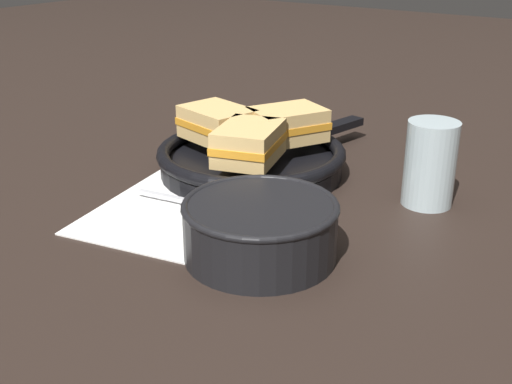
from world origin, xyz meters
name	(u,v)px	position (x,y,z in m)	size (l,w,h in m)	color
ground_plane	(204,217)	(0.00, 0.00, 0.00)	(4.00, 4.00, 0.00)	black
napkin	(205,214)	(0.00, 0.00, 0.00)	(0.30, 0.27, 0.00)	white
soup_bowl	(260,226)	(0.11, -0.04, 0.04)	(0.16, 0.16, 0.06)	black
spoon	(222,209)	(0.01, 0.02, 0.01)	(0.17, 0.04, 0.01)	silver
skillet	(252,159)	(-0.04, 0.15, 0.02)	(0.26, 0.37, 0.04)	black
sandwich_near_left	(249,143)	(-0.01, 0.10, 0.06)	(0.10, 0.12, 0.05)	#DBB26B
sandwich_near_right	(287,124)	(-0.01, 0.20, 0.06)	(0.11, 0.13, 0.05)	#DBB26B
sandwich_far_left	(217,123)	(-0.09, 0.15, 0.06)	(0.12, 0.10, 0.05)	#DBB26B
drinking_glass	(430,164)	(0.21, 0.19, 0.05)	(0.06, 0.06, 0.11)	silver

